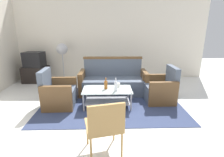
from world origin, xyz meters
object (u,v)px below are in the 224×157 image
(coffee_table, at_px, (107,95))
(tv_stand, at_px, (36,74))
(wicker_chair, at_px, (105,124))
(cup, at_px, (118,85))
(armchair_left, at_px, (59,94))
(bottle_clear, at_px, (116,86))
(couch, at_px, (113,82))
(pedestal_fan, at_px, (62,51))
(bottle_brown, at_px, (106,85))
(armchair_right, at_px, (160,90))
(television, at_px, (34,59))

(coffee_table, relative_size, tv_stand, 1.38)
(wicker_chair, bearing_deg, cup, 67.45)
(armchair_left, bearing_deg, bottle_clear, 81.77)
(couch, bearing_deg, armchair_left, 31.73)
(armchair_left, relative_size, tv_stand, 1.06)
(pedestal_fan, distance_m, wicker_chair, 3.88)
(couch, relative_size, pedestal_fan, 1.42)
(bottle_brown, bearing_deg, bottle_clear, -32.61)
(armchair_right, bearing_deg, coffee_table, 100.76)
(pedestal_fan, bearing_deg, bottle_clear, -51.73)
(armchair_left, height_order, armchair_right, same)
(coffee_table, bearing_deg, bottle_brown, 135.72)
(coffee_table, xyz_separation_m, tv_stand, (-2.37, 1.93, -0.01))
(armchair_right, distance_m, pedestal_fan, 3.32)
(bottle_clear, height_order, cup, bottle_clear)
(armchair_right, distance_m, tv_stand, 4.02)
(armchair_left, relative_size, bottle_brown, 3.28)
(couch, distance_m, bottle_brown, 0.85)
(television, bearing_deg, couch, 164.40)
(bottle_brown, bearing_deg, armchair_right, 10.38)
(coffee_table, distance_m, tv_stand, 3.05)
(couch, xyz_separation_m, coffee_table, (-0.16, -0.84, -0.04))
(tv_stand, relative_size, wicker_chair, 0.95)
(cup, bearing_deg, coffee_table, -151.14)
(coffee_table, height_order, pedestal_fan, pedestal_fan)
(armchair_left, xyz_separation_m, wicker_chair, (1.08, -1.65, 0.21))
(coffee_table, bearing_deg, armchair_right, 11.94)
(bottle_clear, xyz_separation_m, pedestal_fan, (-1.64, 2.09, 0.49))
(bottle_brown, xyz_separation_m, television, (-2.34, 1.90, 0.25))
(wicker_chair, bearing_deg, armchair_left, 110.34)
(couch, bearing_deg, cup, 97.94)
(couch, xyz_separation_m, wicker_chair, (-0.20, -2.43, 0.18))
(couch, height_order, television, television)
(bottle_brown, height_order, pedestal_fan, pedestal_fan)
(wicker_chair, bearing_deg, couch, 72.38)
(tv_stand, bearing_deg, television, 82.33)
(couch, xyz_separation_m, tv_stand, (-2.53, 1.09, -0.06))
(armchair_right, height_order, pedestal_fan, pedestal_fan)
(pedestal_fan, bearing_deg, armchair_right, -31.72)
(coffee_table, bearing_deg, bottle_clear, -30.25)
(armchair_right, distance_m, cup, 1.06)
(television, bearing_deg, cup, 153.44)
(coffee_table, xyz_separation_m, cup, (0.26, 0.14, 0.19))
(armchair_left, height_order, tv_stand, armchair_left)
(cup, xyz_separation_m, pedestal_fan, (-1.71, 1.83, 0.55))
(bottle_clear, bearing_deg, couch, 91.46)
(pedestal_fan, bearing_deg, tv_stand, -176.86)
(coffee_table, height_order, bottle_clear, bottle_clear)
(wicker_chair, bearing_deg, pedestal_fan, 98.78)
(couch, xyz_separation_m, armchair_left, (-1.28, -0.78, -0.03))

